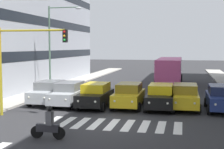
{
  "coord_description": "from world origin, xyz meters",
  "views": [
    {
      "loc": [
        -3.82,
        17.7,
        4.33
      ],
      "look_at": [
        1.18,
        -5.43,
        2.33
      ],
      "focal_mm": 53.1,
      "sensor_mm": 36.0,
      "label": 1
    }
  ],
  "objects": [
    {
      "name": "car_5",
      "position": [
        4.37,
        -5.16,
        0.89
      ],
      "size": [
        2.02,
        4.44,
        1.72
      ],
      "color": "#B2B7BC",
      "rests_on": "ground_plane"
    },
    {
      "name": "car_1",
      "position": [
        -3.97,
        -5.54,
        0.89
      ],
      "size": [
        2.02,
        4.44,
        1.72
      ],
      "color": "gold",
      "rests_on": "ground_plane"
    },
    {
      "name": "traffic_light_gantry",
      "position": [
        6.08,
        -0.99,
        3.71
      ],
      "size": [
        4.52,
        0.36,
        5.5
      ],
      "color": "#AD991E",
      "rests_on": "ground_plane"
    },
    {
      "name": "car_6",
      "position": [
        6.08,
        -5.57,
        0.89
      ],
      "size": [
        2.02,
        4.44,
        1.72
      ],
      "color": "#B2B7BC",
      "rests_on": "ground_plane"
    },
    {
      "name": "motorcycle_with_rider",
      "position": [
        2.32,
        3.44,
        0.65
      ],
      "size": [
        1.7,
        0.36,
        1.57
      ],
      "color": "black",
      "rests_on": "ground_plane"
    },
    {
      "name": "car_4",
      "position": [
        2.25,
        -4.82,
        0.89
      ],
      "size": [
        2.02,
        4.44,
        1.72
      ],
      "color": "black",
      "rests_on": "ground_plane"
    },
    {
      "name": "car_2",
      "position": [
        -2.33,
        -5.17,
        0.89
      ],
      "size": [
        2.02,
        4.44,
        1.72
      ],
      "color": "black",
      "rests_on": "ground_plane"
    },
    {
      "name": "ground_plane",
      "position": [
        0.0,
        0.0,
        0.0
      ],
      "size": [
        180.0,
        180.0,
        0.0
      ],
      "primitive_type": "plane",
      "color": "#2D2D30"
    },
    {
      "name": "street_lamp_right",
      "position": [
        7.88,
        -11.23,
        4.94
      ],
      "size": [
        3.19,
        0.28,
        7.88
      ],
      "color": "#4C6B56",
      "rests_on": "sidewalk_right"
    },
    {
      "name": "bus_behind_traffic",
      "position": [
        -2.33,
        -19.63,
        1.86
      ],
      "size": [
        2.78,
        10.5,
        3.0
      ],
      "color": "#DB5193",
      "rests_on": "ground_plane"
    },
    {
      "name": "car_3",
      "position": [
        -0.07,
        -5.32,
        0.89
      ],
      "size": [
        2.02,
        4.44,
        1.72
      ],
      "color": "gold",
      "rests_on": "ground_plane"
    },
    {
      "name": "car_0",
      "position": [
        -6.36,
        -5.4,
        0.89
      ],
      "size": [
        2.02,
        4.44,
        1.72
      ],
      "color": "navy",
      "rests_on": "ground_plane"
    },
    {
      "name": "crosswalk_markings",
      "position": [
        -0.0,
        0.0,
        0.0
      ],
      "size": [
        7.65,
        2.8,
        0.01
      ],
      "color": "silver",
      "rests_on": "ground_plane"
    }
  ]
}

